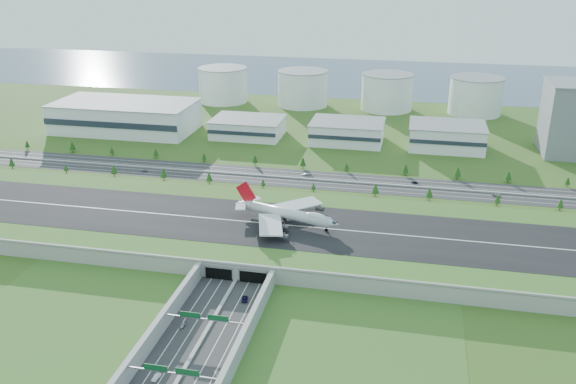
% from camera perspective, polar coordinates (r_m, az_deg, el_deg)
% --- Properties ---
extents(ground, '(1200.00, 1200.00, 0.00)m').
position_cam_1_polar(ground, '(339.47, -2.49, -4.16)').
color(ground, '#2B4E18').
rests_on(ground, ground).
extents(airfield_deck, '(520.00, 100.00, 9.20)m').
position_cam_1_polar(airfield_deck, '(337.63, -2.50, -3.54)').
color(airfield_deck, gray).
rests_on(airfield_deck, ground).
extents(underpass_road, '(38.80, 120.40, 8.00)m').
position_cam_1_polar(underpass_road, '(255.49, -8.13, -12.93)').
color(underpass_road, '#28282B').
rests_on(underpass_road, ground).
extents(sign_gantry_near, '(38.70, 0.70, 9.80)m').
position_cam_1_polar(sign_gantry_near, '(256.94, -7.84, -11.75)').
color(sign_gantry_near, gray).
rests_on(sign_gantry_near, ground).
extents(sign_gantry_far, '(38.70, 0.70, 9.80)m').
position_cam_1_polar(sign_gantry_far, '(230.60, -10.82, -16.34)').
color(sign_gantry_far, gray).
rests_on(sign_gantry_far, ground).
extents(north_expressway, '(560.00, 36.00, 0.12)m').
position_cam_1_polar(north_expressway, '(424.83, 0.66, 1.29)').
color(north_expressway, '#28282B').
rests_on(north_expressway, ground).
extents(tree_row, '(498.75, 48.68, 8.39)m').
position_cam_1_polar(tree_row, '(421.19, 1.86, 1.79)').
color(tree_row, '#3D2819').
rests_on(tree_row, ground).
extents(hangar_west, '(120.00, 60.00, 25.00)m').
position_cam_1_polar(hangar_west, '(557.40, -14.96, 6.83)').
color(hangar_west, white).
rests_on(hangar_west, ground).
extents(hangar_mid_a, '(58.00, 42.00, 15.00)m').
position_cam_1_polar(hangar_mid_a, '(523.98, -3.76, 6.04)').
color(hangar_mid_a, white).
rests_on(hangar_mid_a, ground).
extents(hangar_mid_b, '(58.00, 42.00, 17.00)m').
position_cam_1_polar(hangar_mid_b, '(508.07, 5.56, 5.61)').
color(hangar_mid_b, white).
rests_on(hangar_mid_b, ground).
extents(hangar_mid_c, '(58.00, 42.00, 19.00)m').
position_cam_1_polar(hangar_mid_c, '(505.83, 14.63, 5.05)').
color(hangar_mid_c, white).
rests_on(hangar_mid_c, ground).
extents(office_tower, '(46.00, 46.00, 55.00)m').
position_cam_1_polar(office_tower, '(519.97, 25.34, 6.16)').
color(office_tower, slate).
rests_on(office_tower, ground).
extents(fuel_tank_a, '(50.00, 50.00, 35.00)m').
position_cam_1_polar(fuel_tank_a, '(650.38, -6.10, 9.93)').
color(fuel_tank_a, silver).
rests_on(fuel_tank_a, ground).
extents(fuel_tank_b, '(50.00, 50.00, 35.00)m').
position_cam_1_polar(fuel_tank_b, '(629.80, 1.39, 9.66)').
color(fuel_tank_b, silver).
rests_on(fuel_tank_b, ground).
extents(fuel_tank_c, '(50.00, 50.00, 35.00)m').
position_cam_1_polar(fuel_tank_c, '(620.28, 9.23, 9.20)').
color(fuel_tank_c, silver).
rests_on(fuel_tank_c, ground).
extents(fuel_tank_d, '(50.00, 50.00, 35.00)m').
position_cam_1_polar(fuel_tank_d, '(622.34, 17.15, 8.57)').
color(fuel_tank_d, silver).
rests_on(fuel_tank_d, ground).
extents(bay_water, '(1200.00, 260.00, 0.06)m').
position_cam_1_polar(bay_water, '(793.57, 6.22, 10.74)').
color(bay_water, '#38506A').
rests_on(bay_water, ground).
extents(boeing_747, '(62.46, 58.19, 19.85)m').
position_cam_1_polar(boeing_747, '(334.17, -0.14, -2.00)').
color(boeing_747, silver).
rests_on(boeing_747, airfield_deck).
extents(car_0, '(2.20, 4.42, 1.45)m').
position_cam_1_polar(car_0, '(266.04, -9.82, -12.17)').
color(car_0, '#9D9EA2').
rests_on(car_0, ground).
extents(car_1, '(2.27, 4.85, 1.54)m').
position_cam_1_polar(car_1, '(240.05, -12.23, -16.57)').
color(car_1, white).
rests_on(car_1, ground).
extents(car_2, '(3.84, 6.16, 1.59)m').
position_cam_1_polar(car_2, '(280.62, -4.07, -9.92)').
color(car_2, '#0E0B38').
rests_on(car_2, ground).
extents(car_4, '(4.88, 2.96, 1.55)m').
position_cam_1_polar(car_4, '(449.35, -13.28, 1.95)').
color(car_4, slate).
rests_on(car_4, ground).
extents(car_5, '(4.38, 2.24, 1.38)m').
position_cam_1_polar(car_5, '(423.95, 11.76, 0.88)').
color(car_5, black).
rests_on(car_5, ground).
extents(car_6, '(5.90, 3.86, 1.51)m').
position_cam_1_polar(car_6, '(416.31, 18.89, -0.24)').
color(car_6, '#A9AAAE').
rests_on(car_6, ground).
extents(car_7, '(6.04, 4.18, 1.62)m').
position_cam_1_polar(car_7, '(430.39, 1.65, 1.68)').
color(car_7, silver).
rests_on(car_7, ground).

